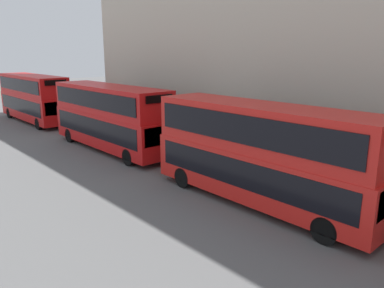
{
  "coord_description": "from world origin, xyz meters",
  "views": [
    {
      "loc": [
        -10.81,
        9.04,
        6.46
      ],
      "look_at": [
        0.48,
        21.53,
        2.3
      ],
      "focal_mm": 35.0,
      "sensor_mm": 36.0,
      "label": 1
    }
  ],
  "objects_px": {
    "bus_trailing": "(33,96)",
    "pedestrian": "(59,112)",
    "bus_second_in_queue": "(261,151)",
    "bus_third_in_queue": "(110,115)"
  },
  "relations": [
    {
      "from": "bus_trailing",
      "to": "pedestrian",
      "type": "bearing_deg",
      "value": -16.89
    },
    {
      "from": "bus_trailing",
      "to": "bus_second_in_queue",
      "type": "bearing_deg",
      "value": -90.0
    },
    {
      "from": "bus_second_in_queue",
      "to": "pedestrian",
      "type": "relative_size",
      "value": 6.34
    },
    {
      "from": "bus_third_in_queue",
      "to": "bus_second_in_queue",
      "type": "bearing_deg",
      "value": -90.0
    },
    {
      "from": "bus_trailing",
      "to": "bus_third_in_queue",
      "type": "bearing_deg",
      "value": -90.0
    },
    {
      "from": "bus_third_in_queue",
      "to": "pedestrian",
      "type": "height_order",
      "value": "bus_third_in_queue"
    },
    {
      "from": "bus_trailing",
      "to": "pedestrian",
      "type": "xyz_separation_m",
      "value": [
        2.04,
        -0.62,
        -1.63
      ]
    },
    {
      "from": "bus_trailing",
      "to": "pedestrian",
      "type": "relative_size",
      "value": 6.51
    },
    {
      "from": "bus_second_in_queue",
      "to": "bus_trailing",
      "type": "bearing_deg",
      "value": 90.0
    },
    {
      "from": "bus_trailing",
      "to": "pedestrian",
      "type": "height_order",
      "value": "bus_trailing"
    }
  ]
}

